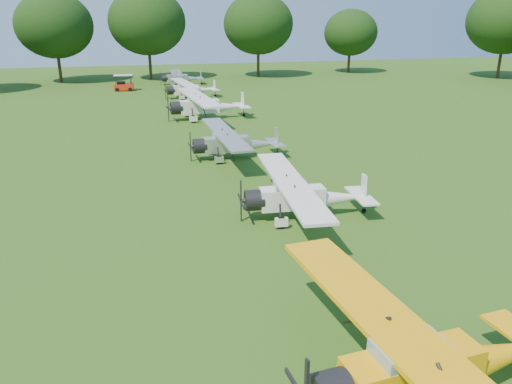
% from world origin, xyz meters
% --- Properties ---
extents(ground, '(160.00, 160.00, 0.00)m').
position_xyz_m(ground, '(0.00, 0.00, 0.00)').
color(ground, '#2B4A12').
rests_on(ground, ground).
extents(tree_belt, '(137.36, 130.27, 14.52)m').
position_xyz_m(tree_belt, '(3.57, 0.16, 8.03)').
color(tree_belt, '#322413').
rests_on(tree_belt, ground).
extents(aircraft_2, '(7.17, 11.43, 2.25)m').
position_xyz_m(aircraft_2, '(0.50, -12.09, 1.31)').
color(aircraft_2, '#EEA30A').
rests_on(aircraft_2, ground).
extents(aircraft_3, '(6.36, 10.13, 1.99)m').
position_xyz_m(aircraft_3, '(1.63, 0.22, 1.16)').
color(aircraft_3, white).
rests_on(aircraft_3, ground).
extents(aircraft_4, '(6.27, 9.96, 1.97)m').
position_xyz_m(aircraft_4, '(0.67, 11.18, 1.15)').
color(aircraft_4, silver).
rests_on(aircraft_4, ground).
extents(aircraft_5, '(7.49, 11.95, 2.35)m').
position_xyz_m(aircraft_5, '(0.99, 24.89, 1.37)').
color(aircraft_5, white).
rests_on(aircraft_5, ground).
extents(aircraft_6, '(6.22, 9.89, 1.94)m').
position_xyz_m(aircraft_6, '(1.21, 37.69, 1.13)').
color(aircraft_6, white).
rests_on(aircraft_6, ground).
extents(aircraft_7, '(5.88, 9.36, 1.84)m').
position_xyz_m(aircraft_7, '(1.47, 49.64, 1.08)').
color(aircraft_7, silver).
rests_on(aircraft_7, ground).
extents(golf_cart, '(2.46, 1.67, 1.98)m').
position_xyz_m(golf_cart, '(-6.18, 45.59, 0.66)').
color(golf_cart, red).
rests_on(golf_cart, ground).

